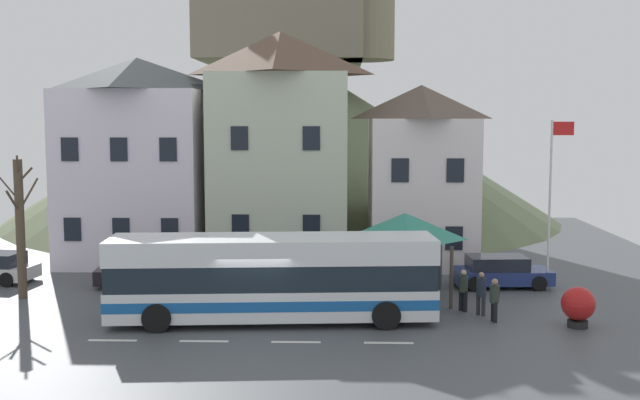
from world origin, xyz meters
TOP-DOWN VIEW (x-y plane):
  - ground_plane at (0.00, -0.00)m, footprint 40.00×60.00m
  - townhouse_00 at (-7.38, 12.37)m, footprint 6.89×6.80m
  - townhouse_01 at (-0.11, 12.07)m, footprint 6.61×6.21m
  - townhouse_02 at (6.87, 12.24)m, footprint 5.03×6.54m
  - hilltop_castle at (-1.36, 30.12)m, footprint 39.57×39.57m
  - transit_bus at (0.52, 0.57)m, footprint 11.68×3.43m
  - bus_shelter at (5.48, 4.28)m, footprint 3.60×3.60m
  - parked_car_00 at (9.78, 6.57)m, footprint 4.23×2.19m
  - parked_car_01 at (5.04, 7.23)m, footprint 4.08×2.29m
  - parked_car_02 at (-5.49, 6.26)m, footprint 4.28×2.26m
  - pedestrian_00 at (7.53, 2.26)m, footprint 0.33×0.33m
  - pedestrian_01 at (8.40, 0.79)m, footprint 0.34×0.37m
  - pedestrian_02 at (8.09, 1.66)m, footprint 0.35×0.35m
  - public_bench at (5.83, 5.91)m, footprint 1.76×0.48m
  - flagpole at (11.72, 5.98)m, footprint 0.95×0.10m
  - harbour_buoy at (11.16, 0.15)m, footprint 1.17×1.17m
  - bare_tree_01 at (-9.90, 3.81)m, footprint 1.47×1.51m

SIDE VIEW (x-z plane):
  - ground_plane at x=0.00m, z-range -0.06..0.00m
  - public_bench at x=5.83m, z-range 0.04..0.91m
  - parked_car_00 at x=9.78m, z-range -0.01..1.32m
  - parked_car_02 at x=-5.49m, z-range -0.02..1.34m
  - parked_car_01 at x=5.04m, z-range -0.02..1.38m
  - harbour_buoy at x=11.16m, z-range 0.07..1.49m
  - pedestrian_00 at x=7.53m, z-range 0.06..1.64m
  - pedestrian_01 at x=8.40m, z-range 0.08..1.64m
  - pedestrian_02 at x=8.09m, z-range 0.11..1.73m
  - transit_bus at x=0.52m, z-range 0.02..3.07m
  - bare_tree_01 at x=-9.90m, z-range 0.00..5.79m
  - bus_shelter at x=5.48m, z-range 1.18..4.64m
  - flagpole at x=11.72m, z-range 0.56..7.72m
  - townhouse_02 at x=6.87m, z-range 0.00..8.88m
  - townhouse_00 at x=-7.38m, z-range 0.00..10.27m
  - townhouse_01 at x=-0.11m, z-range 0.00..11.50m
  - hilltop_castle at x=-1.36m, z-range -3.21..16.42m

